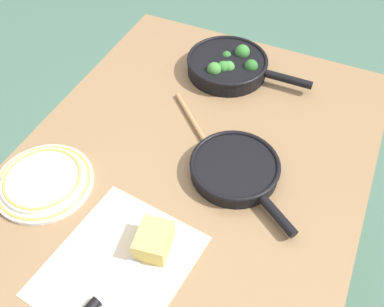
# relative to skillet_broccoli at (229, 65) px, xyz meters

# --- Properties ---
(ground_plane) EXTENTS (14.00, 14.00, 0.00)m
(ground_plane) POSITION_rel_skillet_broccoli_xyz_m (0.37, 0.04, -0.76)
(ground_plane) COLOR #476B56
(dining_table_red) EXTENTS (1.13, 0.89, 0.73)m
(dining_table_red) POSITION_rel_skillet_broccoli_xyz_m (0.37, 0.04, -0.11)
(dining_table_red) COLOR olive
(dining_table_red) RESTS_ON ground_plane
(skillet_broccoli) EXTENTS (0.25, 0.39, 0.07)m
(skillet_broccoli) POSITION_rel_skillet_broccoli_xyz_m (0.00, 0.00, 0.00)
(skillet_broccoli) COLOR black
(skillet_broccoli) RESTS_ON dining_table_red
(skillet_eggs) EXTENTS (0.25, 0.31, 0.04)m
(skillet_eggs) POSITION_rel_skillet_broccoli_xyz_m (0.37, 0.16, -0.01)
(skillet_eggs) COLOR black
(skillet_eggs) RESTS_ON dining_table_red
(wooden_spoon) EXTENTS (0.25, 0.27, 0.02)m
(wooden_spoon) POSITION_rel_skillet_broccoli_xyz_m (0.31, 0.06, -0.02)
(wooden_spoon) COLOR #A87A4C
(wooden_spoon) RESTS_ON dining_table_red
(parchment_sheet) EXTENTS (0.35, 0.31, 0.00)m
(parchment_sheet) POSITION_rel_skillet_broccoli_xyz_m (0.71, 0.02, -0.03)
(parchment_sheet) COLOR beige
(parchment_sheet) RESTS_ON dining_table_red
(grater_knife) EXTENTS (0.29, 0.08, 0.02)m
(grater_knife) POSITION_rel_skillet_broccoli_xyz_m (0.78, 0.03, -0.02)
(grater_knife) COLOR silver
(grater_knife) RESTS_ON dining_table_red
(cheese_block) EXTENTS (0.10, 0.08, 0.06)m
(cheese_block) POSITION_rel_skillet_broccoli_xyz_m (0.64, 0.07, -0.00)
(cheese_block) COLOR #E0C15B
(cheese_block) RESTS_ON dining_table_red
(dinner_plate_stack) EXTENTS (0.24, 0.24, 0.03)m
(dinner_plate_stack) POSITION_rel_skillet_broccoli_xyz_m (0.60, -0.26, -0.02)
(dinner_plate_stack) COLOR white
(dinner_plate_stack) RESTS_ON dining_table_red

